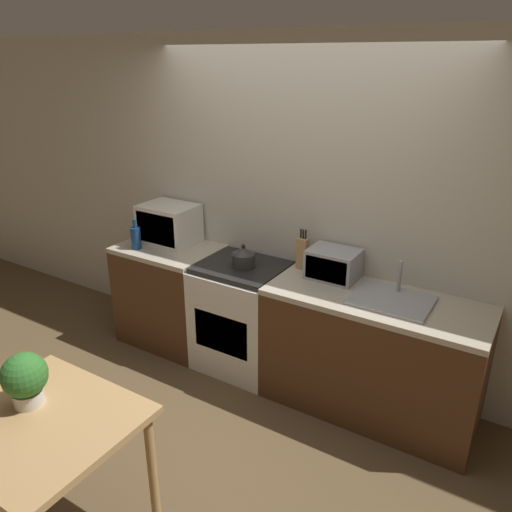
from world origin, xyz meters
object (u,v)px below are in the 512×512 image
(dining_table, at_px, (43,437))
(stove_range, at_px, (242,316))
(microwave, at_px, (169,224))
(toaster_oven, at_px, (333,264))
(kettle, at_px, (243,257))
(bottle, at_px, (136,237))

(dining_table, bearing_deg, stove_range, 91.97)
(microwave, height_order, toaster_oven, microwave)
(toaster_oven, height_order, dining_table, toaster_oven)
(kettle, bearing_deg, toaster_oven, 14.32)
(stove_range, distance_m, kettle, 0.53)
(kettle, distance_m, microwave, 0.87)
(kettle, bearing_deg, bottle, -171.48)
(stove_range, height_order, dining_table, stove_range)
(stove_range, relative_size, toaster_oven, 2.50)
(stove_range, distance_m, dining_table, 1.91)
(stove_range, bearing_deg, dining_table, -88.03)
(kettle, xyz_separation_m, bottle, (-0.99, -0.15, 0.02))
(toaster_oven, bearing_deg, stove_range, -167.83)
(stove_range, bearing_deg, kettle, -34.67)
(stove_range, distance_m, microwave, 1.04)
(stove_range, xyz_separation_m, toaster_oven, (0.70, 0.15, 0.56))
(kettle, distance_m, dining_table, 1.90)
(microwave, xyz_separation_m, toaster_oven, (1.52, 0.04, -0.06))
(kettle, bearing_deg, microwave, 171.49)
(dining_table, bearing_deg, microwave, 113.96)
(stove_range, relative_size, kettle, 4.85)
(stove_range, relative_size, bottle, 3.47)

